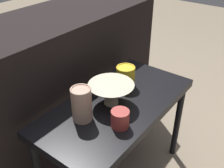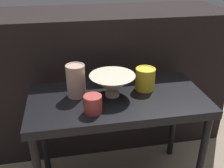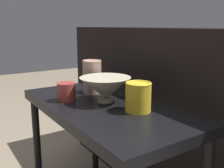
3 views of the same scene
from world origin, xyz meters
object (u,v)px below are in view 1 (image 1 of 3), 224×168
at_px(cup, 120,119).
at_px(vase_textured_left, 82,104).
at_px(vase_colorful_right, 126,76).
at_px(bowl, 111,93).

bearing_deg(cup, vase_textured_left, 110.35).
distance_m(vase_textured_left, vase_colorful_right, 0.34).
bearing_deg(vase_colorful_right, vase_textured_left, -179.01).
height_order(vase_textured_left, vase_colorful_right, vase_textured_left).
relative_size(bowl, vase_textured_left, 1.37).
bearing_deg(cup, vase_colorful_right, 30.72).
distance_m(bowl, vase_colorful_right, 0.17).
height_order(vase_textured_left, cup, vase_textured_left).
xyz_separation_m(vase_textured_left, cup, (0.06, -0.16, -0.04)).
bearing_deg(bowl, vase_textured_left, 169.53).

